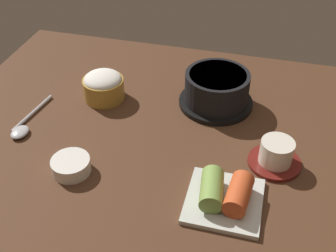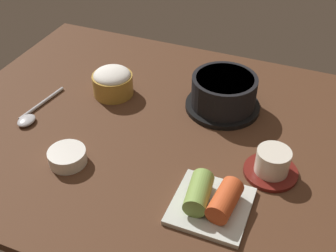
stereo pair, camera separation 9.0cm
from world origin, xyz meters
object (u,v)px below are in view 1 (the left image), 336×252
side_bowl_near (71,165)px  spoon (24,126)px  kimchi_plate (225,195)px  tea_cup_with_saucer (276,154)px  stone_pot (217,89)px  rice_bowl (103,86)px

side_bowl_near → spoon: 18.69cm
kimchi_plate → side_bowl_near: kimchi_plate is taller
spoon → tea_cup_with_saucer: bearing=2.6°
tea_cup_with_saucer → kimchi_plate: size_ratio=0.77×
tea_cup_with_saucer → side_bowl_near: (-38.47, -12.19, -0.93)cm
kimchi_plate → side_bowl_near: bearing=178.9°
kimchi_plate → tea_cup_with_saucer: bearing=57.2°
stone_pot → tea_cup_with_saucer: bearing=-49.5°
stone_pot → kimchi_plate: size_ratio=1.28×
spoon → stone_pot: bearing=26.7°
rice_bowl → kimchi_plate: rice_bowl is taller
tea_cup_with_saucer → rice_bowl: bearing=162.5°
kimchi_plate → stone_pot: bearing=102.4°
tea_cup_with_saucer → kimchi_plate: tea_cup_with_saucer is taller
kimchi_plate → spoon: 47.35cm
rice_bowl → tea_cup_with_saucer: size_ratio=0.92×
tea_cup_with_saucer → side_bowl_near: tea_cup_with_saucer is taller
rice_bowl → spoon: 20.48cm
rice_bowl → side_bowl_near: bearing=-83.3°
stone_pot → kimchi_plate: (6.65, -30.19, -2.14)cm
kimchi_plate → side_bowl_near: (-30.26, 0.58, -0.46)cm
rice_bowl → spoon: bearing=-129.7°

